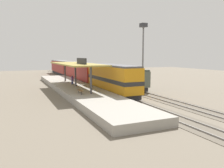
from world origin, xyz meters
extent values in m
plane|color=#706656|center=(2.00, 0.00, 0.00)|extent=(120.00, 120.00, 0.00)
cube|color=#5F5649|center=(0.00, 0.00, 0.02)|extent=(3.20, 110.00, 0.04)
cube|color=gray|center=(-0.72, 0.00, 0.08)|extent=(0.10, 110.00, 0.16)
cube|color=gray|center=(0.72, 0.00, 0.08)|extent=(0.10, 110.00, 0.16)
cube|color=#5F5649|center=(4.60, 0.00, 0.02)|extent=(3.20, 110.00, 0.04)
cube|color=gray|center=(3.88, 0.00, 0.08)|extent=(0.10, 110.00, 0.16)
cube|color=gray|center=(5.32, 0.00, 0.08)|extent=(0.10, 110.00, 0.16)
cube|color=#9E998E|center=(-4.60, 0.00, 0.45)|extent=(6.00, 44.00, 0.90)
cylinder|color=#47474C|center=(-4.60, -8.00, 2.70)|extent=(0.28, 0.28, 3.60)
cylinder|color=#47474C|center=(-4.60, 0.00, 2.70)|extent=(0.28, 0.28, 3.60)
cylinder|color=#47474C|center=(-4.60, 8.00, 2.70)|extent=(0.28, 0.28, 3.60)
cube|color=#A38E3D|center=(-4.60, 0.00, 4.60)|extent=(5.20, 18.00, 0.20)
cube|color=black|center=(-4.60, -3.60, 5.15)|extent=(0.12, 4.80, 0.90)
cylinder|color=#333338|center=(-6.00, -8.18, 1.11)|extent=(0.07, 0.07, 0.42)
cylinder|color=#333338|center=(-6.00, -6.88, 1.11)|extent=(0.07, 0.07, 0.42)
cube|color=brown|center=(-6.00, -7.53, 1.36)|extent=(0.44, 1.70, 0.08)
cube|color=#28282D|center=(0.00, -4.42, 0.51)|extent=(2.60, 13.60, 0.70)
cube|color=orange|center=(0.00, -4.42, 2.61)|extent=(2.90, 14.40, 3.50)
cube|color=#515156|center=(0.00, -4.42, 4.48)|extent=(2.78, 14.11, 0.24)
cube|color=#282828|center=(0.00, -4.42, 2.35)|extent=(2.93, 14.43, 0.56)
cube|color=#28282D|center=(0.00, 13.58, 0.51)|extent=(2.60, 19.20, 0.70)
cube|color=maroon|center=(0.00, 13.58, 2.51)|extent=(2.90, 20.00, 3.30)
cube|color=slate|center=(0.00, 13.58, 4.28)|extent=(2.78, 19.60, 0.24)
cube|color=#28282D|center=(0.00, 34.38, 0.51)|extent=(2.60, 19.20, 0.70)
cube|color=maroon|center=(0.00, 34.38, 2.51)|extent=(2.90, 20.00, 3.30)
cube|color=slate|center=(0.00, 34.38, 4.28)|extent=(2.78, 19.60, 0.24)
cube|color=#28282D|center=(4.60, -0.10, 0.51)|extent=(2.50, 11.20, 0.70)
cube|color=#4C564C|center=(4.60, -0.10, 2.16)|extent=(2.80, 12.00, 2.60)
cube|color=#3D453D|center=(4.60, -0.10, 3.58)|extent=(2.69, 11.76, 0.24)
cylinder|color=slate|center=(7.80, -0.72, 5.50)|extent=(0.28, 0.28, 11.00)
cube|color=#333338|center=(7.80, -0.72, 11.35)|extent=(1.10, 1.10, 0.70)
cylinder|color=navy|center=(-4.67, 2.35, 1.32)|extent=(0.16, 0.16, 0.84)
cylinder|color=navy|center=(-4.49, 2.35, 1.32)|extent=(0.16, 0.16, 0.84)
cylinder|color=#663375|center=(-4.58, 2.35, 2.06)|extent=(0.34, 0.34, 0.64)
sphere|color=tan|center=(-4.58, 2.35, 2.50)|extent=(0.23, 0.23, 0.23)
camera|label=1|loc=(-14.17, -36.71, 6.01)|focal=36.64mm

